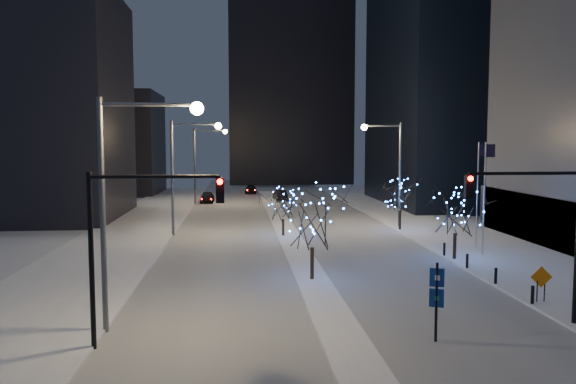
{
  "coord_description": "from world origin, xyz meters",
  "views": [
    {
      "loc": [
        -4.26,
        -22.05,
        8.12
      ],
      "look_at": [
        -1.17,
        13.16,
        5.0
      ],
      "focal_mm": 35.0,
      "sensor_mm": 36.0,
      "label": 1
    }
  ],
  "objects": [
    {
      "name": "bollards",
      "position": [
        10.2,
        10.0,
        0.6
      ],
      "size": [
        0.16,
        12.16,
        0.9
      ],
      "color": "black",
      "rests_on": "east_sidewalk"
    },
    {
      "name": "traffic_signal_west",
      "position": [
        -8.44,
        -0.0,
        4.76
      ],
      "size": [
        5.26,
        0.43,
        7.0
      ],
      "color": "black",
      "rests_on": "ground"
    },
    {
      "name": "car_mid",
      "position": [
        1.5,
        56.53,
        0.73
      ],
      "size": [
        1.93,
        4.53,
        1.45
      ],
      "primitive_type": "imported",
      "rotation": [
        0.0,
        0.0,
        3.23
      ],
      "color": "black",
      "rests_on": "ground"
    },
    {
      "name": "street_lamp_w_near",
      "position": [
        -8.94,
        2.0,
        6.5
      ],
      "size": [
        4.4,
        0.56,
        10.0
      ],
      "color": "#595E66",
      "rests_on": "ground"
    },
    {
      "name": "car_far",
      "position": [
        -2.35,
        67.56,
        0.63
      ],
      "size": [
        2.02,
        4.42,
        1.25
      ],
      "primitive_type": "imported",
      "rotation": [
        0.0,
        0.0,
        -0.06
      ],
      "color": "black",
      "rests_on": "ground"
    },
    {
      "name": "street_lamp_east",
      "position": [
        10.08,
        30.0,
        6.45
      ],
      "size": [
        3.9,
        0.56,
        10.0
      ],
      "color": "#595E66",
      "rests_on": "ground"
    },
    {
      "name": "flagpoles",
      "position": [
        13.37,
        17.25,
        4.8
      ],
      "size": [
        1.35,
        2.6,
        8.0
      ],
      "color": "silver",
      "rests_on": "east_sidewalk"
    },
    {
      "name": "west_sidewalk",
      "position": [
        -14.0,
        20.0,
        0.07
      ],
      "size": [
        8.0,
        90.0,
        0.15
      ],
      "primitive_type": "cube",
      "color": "white",
      "rests_on": "ground"
    },
    {
      "name": "filler_west_far",
      "position": [
        -26.0,
        70.0,
        8.0
      ],
      "size": [
        18.0,
        16.0,
        16.0
      ],
      "primitive_type": "cube",
      "color": "black",
      "rests_on": "ground"
    },
    {
      "name": "filler_west_near",
      "position": [
        -28.0,
        40.0,
        12.0
      ],
      "size": [
        22.0,
        18.0,
        24.0
      ],
      "primitive_type": "cube",
      "color": "black",
      "rests_on": "ground"
    },
    {
      "name": "median",
      "position": [
        0.0,
        30.0,
        0.07
      ],
      "size": [
        2.0,
        80.0,
        0.15
      ],
      "primitive_type": "cube",
      "color": "white",
      "rests_on": "ground"
    },
    {
      "name": "street_lamp_w_mid",
      "position": [
        -8.94,
        27.0,
        6.5
      ],
      "size": [
        4.4,
        0.56,
        10.0
      ],
      "color": "#595E66",
      "rests_on": "ground"
    },
    {
      "name": "road",
      "position": [
        0.0,
        35.0,
        0.01
      ],
      "size": [
        20.0,
        130.0,
        0.02
      ],
      "primitive_type": "cube",
      "color": "#B0B4BF",
      "rests_on": "ground"
    },
    {
      "name": "wayfinding_sign",
      "position": [
        3.69,
        -0.39,
        2.02
      ],
      "size": [
        0.57,
        0.3,
        3.29
      ],
      "rotation": [
        0.0,
        0.0,
        -0.4
      ],
      "color": "black",
      "rests_on": "ground"
    },
    {
      "name": "construction_sign",
      "position": [
        10.81,
        4.33,
        1.23
      ],
      "size": [
        1.09,
        0.14,
        1.8
      ],
      "rotation": [
        0.0,
        0.0,
        -0.09
      ],
      "color": "black",
      "rests_on": "east_sidewalk"
    },
    {
      "name": "holiday_tree_plaza_near",
      "position": [
        10.5,
        14.87,
        3.44
      ],
      "size": [
        5.02,
        5.02,
        5.14
      ],
      "color": "black",
      "rests_on": "east_sidewalk"
    },
    {
      "name": "holiday_tree_plaza_far",
      "position": [
        10.5,
        28.05,
        3.21
      ],
      "size": [
        4.21,
        4.21,
        4.66
      ],
      "color": "black",
      "rests_on": "east_sidewalk"
    },
    {
      "name": "east_sidewalk",
      "position": [
        15.0,
        20.0,
        0.07
      ],
      "size": [
        10.0,
        90.0,
        0.15
      ],
      "primitive_type": "cube",
      "color": "white",
      "rests_on": "ground"
    },
    {
      "name": "holiday_tree_median_near",
      "position": [
        -0.03,
        10.02,
        3.76
      ],
      "size": [
        6.05,
        6.05,
        5.71
      ],
      "color": "black",
      "rests_on": "median"
    },
    {
      "name": "street_lamp_w_far",
      "position": [
        -8.94,
        52.0,
        6.5
      ],
      "size": [
        4.4,
        0.56,
        10.0
      ],
      "color": "#595E66",
      "rests_on": "ground"
    },
    {
      "name": "holiday_tree_median_far",
      "position": [
        -0.5,
        25.57,
        2.81
      ],
      "size": [
        4.06,
        4.06,
        4.18
      ],
      "color": "black",
      "rests_on": "median"
    },
    {
      "name": "traffic_signal_east",
      "position": [
        8.94,
        1.0,
        4.76
      ],
      "size": [
        5.26,
        0.43,
        7.0
      ],
      "color": "black",
      "rests_on": "ground"
    },
    {
      "name": "horizon_block",
      "position": [
        6.0,
        92.0,
        21.0
      ],
      "size": [
        24.0,
        14.0,
        42.0
      ],
      "primitive_type": "cube",
      "color": "black",
      "rests_on": "ground"
    },
    {
      "name": "car_near",
      "position": [
        -8.55,
        54.21,
        0.75
      ],
      "size": [
        1.84,
        4.45,
        1.51
      ],
      "primitive_type": "imported",
      "rotation": [
        0.0,
        0.0,
        -0.01
      ],
      "color": "black",
      "rests_on": "ground"
    },
    {
      "name": "ground",
      "position": [
        0.0,
        0.0,
        0.0
      ],
      "size": [
        160.0,
        160.0,
        0.0
      ],
      "primitive_type": "plane",
      "color": "silver",
      "rests_on": "ground"
    }
  ]
}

